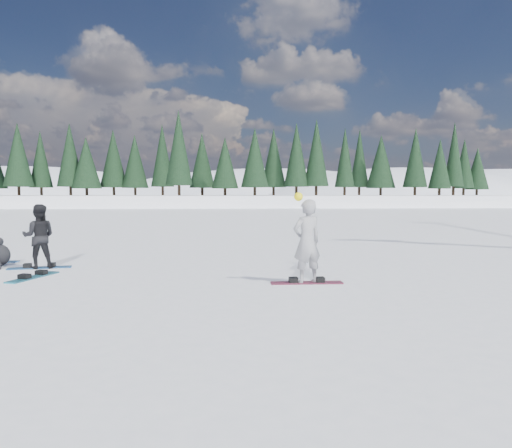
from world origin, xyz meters
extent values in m
plane|color=white|center=(0.00, 0.00, 0.00)|extent=(420.00, 420.00, 0.00)
cube|color=white|center=(0.00, 55.00, -1.00)|extent=(90.00, 14.00, 5.00)
ellipsoid|color=white|center=(-70.00, 170.00, -13.61)|extent=(143.00, 110.00, 49.50)
ellipsoid|color=white|center=(20.00, 200.00, -14.63)|extent=(182.00, 140.00, 53.20)
ellipsoid|color=white|center=(110.00, 185.00, -13.86)|extent=(156.00, 120.00, 50.40)
ellipsoid|color=white|center=(60.00, 150.00, -12.38)|extent=(117.00, 90.00, 45.00)
cone|color=black|center=(-25.84, 55.00, 5.25)|extent=(3.20, 3.20, 7.50)
cone|color=black|center=(-22.80, 55.00, 5.25)|extent=(3.20, 3.20, 7.50)
cone|color=black|center=(-19.76, 55.00, 5.25)|extent=(3.20, 3.20, 7.50)
cone|color=black|center=(-16.72, 55.00, 5.25)|extent=(3.20, 3.20, 7.50)
cone|color=black|center=(-13.68, 55.00, 5.25)|extent=(3.20, 3.20, 7.50)
cone|color=black|center=(-10.64, 55.00, 5.25)|extent=(3.20, 3.20, 7.50)
cone|color=black|center=(-7.60, 55.00, 5.25)|extent=(3.20, 3.20, 7.50)
cone|color=black|center=(-4.56, 55.00, 5.25)|extent=(3.20, 3.20, 7.50)
cone|color=black|center=(-1.52, 55.00, 5.25)|extent=(3.20, 3.20, 7.50)
cone|color=black|center=(1.52, 55.00, 5.25)|extent=(3.20, 3.20, 7.50)
cone|color=black|center=(4.56, 55.00, 5.25)|extent=(3.20, 3.20, 7.50)
cone|color=black|center=(7.60, 55.00, 5.25)|extent=(3.20, 3.20, 7.50)
cone|color=black|center=(10.64, 55.00, 5.25)|extent=(3.20, 3.20, 7.50)
cone|color=black|center=(13.68, 55.00, 5.25)|extent=(3.20, 3.20, 7.50)
cone|color=black|center=(16.72, 55.00, 5.25)|extent=(3.20, 3.20, 7.50)
cone|color=black|center=(19.76, 55.00, 5.25)|extent=(3.20, 3.20, 7.50)
cone|color=black|center=(22.80, 55.00, 5.25)|extent=(3.20, 3.20, 7.50)
cone|color=black|center=(25.84, 55.00, 5.25)|extent=(3.20, 3.20, 7.50)
cone|color=black|center=(28.88, 55.00, 5.25)|extent=(3.20, 3.20, 7.50)
cone|color=black|center=(31.92, 55.00, 5.25)|extent=(3.20, 3.20, 7.50)
cone|color=black|center=(34.96, 55.00, 5.25)|extent=(3.20, 3.20, 7.50)
cone|color=black|center=(38.00, 55.00, 5.25)|extent=(3.20, 3.20, 7.50)
imported|color=#98979C|center=(2.99, -1.39, 0.88)|extent=(0.75, 0.63, 1.75)
sphere|color=#FFE90D|center=(2.79, -1.51, 1.81)|extent=(0.18, 0.18, 0.18)
imported|color=black|center=(-3.35, 1.08, 0.80)|extent=(0.88, 0.75, 1.61)
cube|color=maroon|center=(2.99, -1.39, 0.01)|extent=(1.50, 0.29, 0.03)
cube|color=#1B5797|center=(-3.35, 1.08, 0.01)|extent=(1.53, 0.58, 0.03)
cube|color=#197189|center=(-2.98, -0.34, 0.01)|extent=(0.71, 1.52, 0.03)
camera|label=1|loc=(1.31, -11.61, 1.90)|focal=35.00mm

